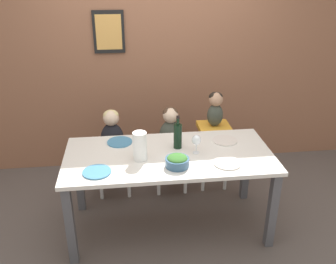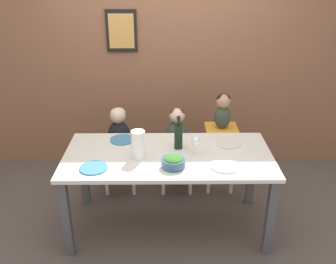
{
  "view_description": "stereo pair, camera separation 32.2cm",
  "coord_description": "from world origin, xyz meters",
  "px_view_note": "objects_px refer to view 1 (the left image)",
  "views": [
    {
      "loc": [
        -0.35,
        -2.84,
        2.31
      ],
      "look_at": [
        0.0,
        0.06,
        0.95
      ],
      "focal_mm": 40.0,
      "sensor_mm": 36.0,
      "label": 1
    },
    {
      "loc": [
        -0.02,
        -2.86,
        2.31
      ],
      "look_at": [
        0.0,
        0.06,
        0.95
      ],
      "focal_mm": 40.0,
      "sensor_mm": 36.0,
      "label": 2
    }
  ],
  "objects_px": {
    "person_baby_right": "(215,107)",
    "chair_right_highchair": "(214,140)",
    "paper_towel_roll": "(140,146)",
    "dinner_plate_back_right": "(225,140)",
    "dinner_plate_front_left": "(97,172)",
    "person_child_left": "(112,132)",
    "person_child_center": "(170,130)",
    "chair_far_center": "(170,156)",
    "wine_glass_near": "(196,140)",
    "salad_bowl_large": "(177,161)",
    "dinner_plate_front_right": "(227,163)",
    "wine_bottle": "(178,135)",
    "dinner_plate_back_left": "(120,142)",
    "chair_far_left": "(114,160)"
  },
  "relations": [
    {
      "from": "person_baby_right",
      "to": "chair_right_highchair",
      "type": "bearing_deg",
      "value": -90.0
    },
    {
      "from": "chair_right_highchair",
      "to": "paper_towel_roll",
      "type": "xyz_separation_m",
      "value": [
        -0.81,
        -0.72,
        0.34
      ]
    },
    {
      "from": "dinner_plate_back_right",
      "to": "dinner_plate_front_left",
      "type": "bearing_deg",
      "value": -159.51
    },
    {
      "from": "person_child_left",
      "to": "person_child_center",
      "type": "distance_m",
      "value": 0.6
    },
    {
      "from": "chair_far_center",
      "to": "wine_glass_near",
      "type": "height_order",
      "value": "wine_glass_near"
    },
    {
      "from": "salad_bowl_large",
      "to": "dinner_plate_back_right",
      "type": "height_order",
      "value": "salad_bowl_large"
    },
    {
      "from": "dinner_plate_front_right",
      "to": "wine_bottle",
      "type": "bearing_deg",
      "value": 137.37
    },
    {
      "from": "person_child_center",
      "to": "salad_bowl_large",
      "type": "distance_m",
      "value": 0.89
    },
    {
      "from": "chair_right_highchair",
      "to": "dinner_plate_back_right",
      "type": "relative_size",
      "value": 3.11
    },
    {
      "from": "wine_bottle",
      "to": "dinner_plate_back_right",
      "type": "bearing_deg",
      "value": 9.74
    },
    {
      "from": "chair_far_center",
      "to": "person_baby_right",
      "type": "distance_m",
      "value": 0.72
    },
    {
      "from": "paper_towel_roll",
      "to": "dinner_plate_front_left",
      "type": "distance_m",
      "value": 0.41
    },
    {
      "from": "wine_glass_near",
      "to": "dinner_plate_back_right",
      "type": "bearing_deg",
      "value": 32.17
    },
    {
      "from": "chair_far_center",
      "to": "chair_right_highchair",
      "type": "relative_size",
      "value": 0.63
    },
    {
      "from": "person_baby_right",
      "to": "dinner_plate_back_right",
      "type": "bearing_deg",
      "value": -91.85
    },
    {
      "from": "chair_far_center",
      "to": "chair_right_highchair",
      "type": "height_order",
      "value": "chair_right_highchair"
    },
    {
      "from": "dinner_plate_front_left",
      "to": "chair_far_center",
      "type": "bearing_deg",
      "value": 52.21
    },
    {
      "from": "chair_right_highchair",
      "to": "dinner_plate_front_right",
      "type": "xyz_separation_m",
      "value": [
        -0.1,
        -0.89,
        0.22
      ]
    },
    {
      "from": "paper_towel_roll",
      "to": "wine_glass_near",
      "type": "height_order",
      "value": "paper_towel_roll"
    },
    {
      "from": "person_child_left",
      "to": "person_baby_right",
      "type": "xyz_separation_m",
      "value": [
        1.07,
        0.0,
        0.23
      ]
    },
    {
      "from": "salad_bowl_large",
      "to": "dinner_plate_back_left",
      "type": "height_order",
      "value": "salad_bowl_large"
    },
    {
      "from": "chair_right_highchair",
      "to": "wine_glass_near",
      "type": "bearing_deg",
      "value": -115.86
    },
    {
      "from": "chair_far_center",
      "to": "dinner_plate_back_right",
      "type": "distance_m",
      "value": 0.76
    },
    {
      "from": "chair_far_center",
      "to": "person_baby_right",
      "type": "xyz_separation_m",
      "value": [
        0.46,
        0.0,
        0.54
      ]
    },
    {
      "from": "wine_bottle",
      "to": "paper_towel_roll",
      "type": "height_order",
      "value": "wine_bottle"
    },
    {
      "from": "chair_right_highchair",
      "to": "dinner_plate_front_left",
      "type": "height_order",
      "value": "dinner_plate_front_left"
    },
    {
      "from": "person_child_center",
      "to": "person_baby_right",
      "type": "distance_m",
      "value": 0.52
    },
    {
      "from": "dinner_plate_front_left",
      "to": "dinner_plate_back_left",
      "type": "height_order",
      "value": "same"
    },
    {
      "from": "dinner_plate_back_right",
      "to": "salad_bowl_large",
      "type": "bearing_deg",
      "value": -141.13
    },
    {
      "from": "person_baby_right",
      "to": "dinner_plate_front_left",
      "type": "bearing_deg",
      "value": -142.16
    },
    {
      "from": "paper_towel_roll",
      "to": "dinner_plate_back_left",
      "type": "height_order",
      "value": "paper_towel_roll"
    },
    {
      "from": "person_child_center",
      "to": "dinner_plate_front_left",
      "type": "distance_m",
      "value": 1.15
    },
    {
      "from": "wine_bottle",
      "to": "dinner_plate_front_right",
      "type": "relative_size",
      "value": 1.33
    },
    {
      "from": "chair_far_center",
      "to": "dinner_plate_front_left",
      "type": "bearing_deg",
      "value": -127.79
    },
    {
      "from": "person_baby_right",
      "to": "salad_bowl_large",
      "type": "relative_size",
      "value": 1.87
    },
    {
      "from": "dinner_plate_back_right",
      "to": "dinner_plate_front_right",
      "type": "relative_size",
      "value": 1.0
    },
    {
      "from": "person_child_left",
      "to": "paper_towel_roll",
      "type": "bearing_deg",
      "value": -70.68
    },
    {
      "from": "wine_glass_near",
      "to": "dinner_plate_back_left",
      "type": "xyz_separation_m",
      "value": [
        -0.66,
        0.28,
        -0.11
      ]
    },
    {
      "from": "dinner_plate_back_left",
      "to": "dinner_plate_front_right",
      "type": "height_order",
      "value": "same"
    },
    {
      "from": "wine_bottle",
      "to": "wine_glass_near",
      "type": "relative_size",
      "value": 1.8
    },
    {
      "from": "paper_towel_roll",
      "to": "dinner_plate_back_left",
      "type": "distance_m",
      "value": 0.4
    },
    {
      "from": "person_child_left",
      "to": "dinner_plate_front_left",
      "type": "height_order",
      "value": "person_child_left"
    },
    {
      "from": "chair_far_center",
      "to": "person_child_left",
      "type": "distance_m",
      "value": 0.68
    },
    {
      "from": "dinner_plate_back_left",
      "to": "chair_far_left",
      "type": "bearing_deg",
      "value": 101.84
    },
    {
      "from": "person_child_left",
      "to": "chair_far_left",
      "type": "bearing_deg",
      "value": -90.0
    },
    {
      "from": "wine_glass_near",
      "to": "salad_bowl_large",
      "type": "height_order",
      "value": "wine_glass_near"
    },
    {
      "from": "chair_far_left",
      "to": "person_child_center",
      "type": "distance_m",
      "value": 0.68
    },
    {
      "from": "wine_glass_near",
      "to": "dinner_plate_back_right",
      "type": "xyz_separation_m",
      "value": [
        0.31,
        0.19,
        -0.11
      ]
    },
    {
      "from": "chair_far_center",
      "to": "chair_right_highchair",
      "type": "bearing_deg",
      "value": 0.0
    },
    {
      "from": "person_child_center",
      "to": "dinner_plate_front_right",
      "type": "relative_size",
      "value": 2.11
    }
  ]
}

